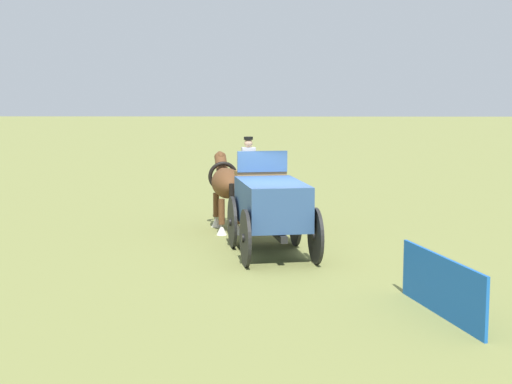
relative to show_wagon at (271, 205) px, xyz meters
The scene contains 5 objects.
ground_plane 1.26m from the show_wagon, 167.29° to the right, with size 220.00×220.00×0.00m, color olive.
show_wagon is the anchor object (origin of this frame).
draft_horse_near 3.67m from the show_wagon, 20.82° to the left, with size 2.95×1.22×2.21m.
draft_horse_off 3.67m from the show_wagon, ahead, with size 2.95×1.24×2.17m.
sponsor_banner 6.13m from the show_wagon, 149.55° to the right, with size 3.20×0.06×1.10m, color #1959B2.
Camera 1 is at (-18.63, 0.05, 4.02)m, focal length 53.63 mm.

